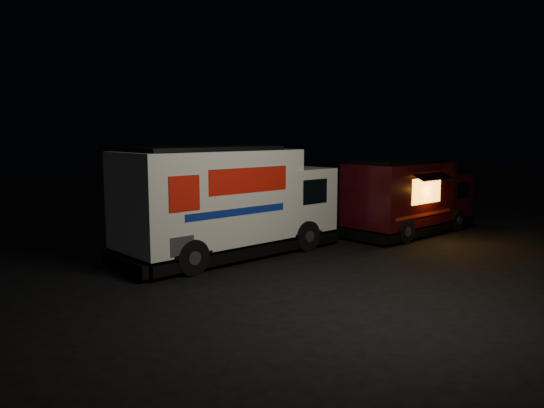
{
  "coord_description": "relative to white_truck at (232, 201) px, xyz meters",
  "views": [
    {
      "loc": [
        -6.92,
        -11.25,
        3.59
      ],
      "look_at": [
        0.46,
        2.0,
        1.55
      ],
      "focal_mm": 35.0,
      "sensor_mm": 36.0,
      "label": 1
    }
  ],
  "objects": [
    {
      "name": "red_truck",
      "position": [
        7.04,
        0.04,
        -0.28
      ],
      "size": [
        6.03,
        3.36,
        2.65
      ],
      "primitive_type": null,
      "rotation": [
        0.0,
        0.0,
        0.23
      ],
      "color": "#35090A",
      "rests_on": "ground"
    },
    {
      "name": "white_truck",
      "position": [
        0.0,
        0.0,
        0.0
      ],
      "size": [
        7.45,
        3.96,
        3.21
      ],
      "primitive_type": null,
      "rotation": [
        0.0,
        0.0,
        0.23
      ],
      "color": "silver",
      "rests_on": "ground"
    },
    {
      "name": "ground",
      "position": [
        0.48,
        -2.73,
        -1.61
      ],
      "size": [
        80.0,
        80.0,
        0.0
      ],
      "primitive_type": "plane",
      "color": "black",
      "rests_on": "ground"
    }
  ]
}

